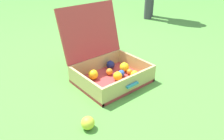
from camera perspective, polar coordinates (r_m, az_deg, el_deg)
ground_plane at (r=1.81m, az=-1.95°, el=-2.26°), size 16.00×16.00×0.00m
open_suitcase at (r=1.76m, az=-1.36°, el=1.42°), size 0.53×0.58×0.56m
stray_ball_on_grass at (r=1.32m, az=-6.28°, el=-13.49°), size 0.08×0.08×0.08m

